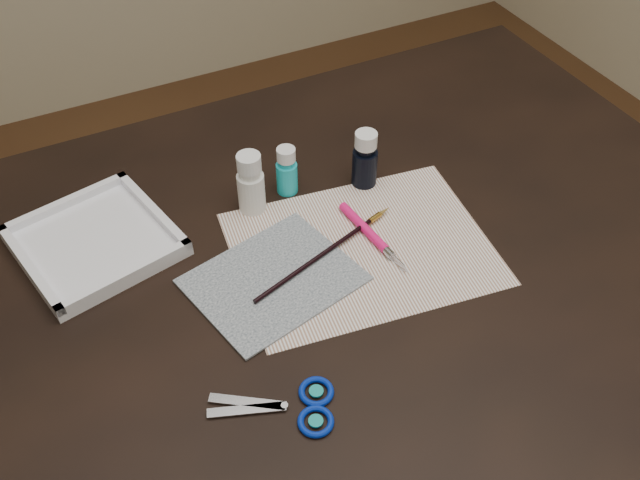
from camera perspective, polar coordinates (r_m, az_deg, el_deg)
name	(u,v)px	position (r m, az deg, el deg)	size (l,w,h in m)	color
table	(320,412)	(1.29, 0.00, -13.58)	(1.30, 0.90, 0.75)	black
paper	(361,248)	(1.02, 3.34, -0.66)	(0.36, 0.27, 0.00)	white
canvas	(273,280)	(0.97, -3.75, -3.18)	(0.21, 0.17, 0.00)	black
paint_bottle_white	(251,183)	(1.05, -5.57, 4.57)	(0.04, 0.04, 0.10)	white
paint_bottle_cyan	(287,170)	(1.09, -2.68, 5.59)	(0.03, 0.03, 0.08)	#19B6C2
paint_bottle_navy	(365,159)	(1.10, 3.62, 6.49)	(0.04, 0.04, 0.09)	black
paintbrush	(327,251)	(1.00, 0.53, -0.90)	(0.27, 0.01, 0.01)	black
craft_knife	(374,238)	(1.02, 4.37, 0.17)	(0.16, 0.01, 0.01)	#F3146C
scissors	(272,410)	(0.85, -3.87, -13.45)	(0.16, 0.08, 0.01)	silver
palette_tray	(95,241)	(1.06, -17.57, -0.04)	(0.20, 0.20, 0.02)	white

